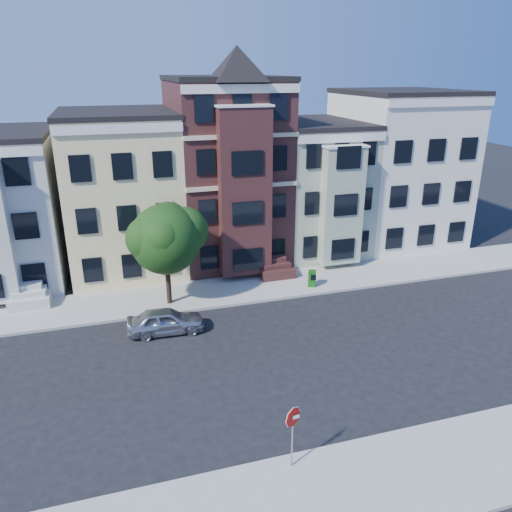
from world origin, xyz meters
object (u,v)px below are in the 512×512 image
object	(u,v)px
newspaper_box	(312,278)
stop_sign	(292,433)
street_tree	(166,244)
parked_car	(166,321)

from	to	relation	value
newspaper_box	stop_sign	distance (m)	15.04
newspaper_box	stop_sign	size ratio (longest dim) A/B	0.38
street_tree	parked_car	xyz separation A→B (m)	(-0.60, -3.14, -3.06)
street_tree	stop_sign	distance (m)	14.15
street_tree	newspaper_box	bearing A→B (deg)	-1.43
stop_sign	street_tree	bearing A→B (deg)	92.28
newspaper_box	stop_sign	world-z (taller)	stop_sign
street_tree	newspaper_box	world-z (taller)	street_tree
stop_sign	parked_car	bearing A→B (deg)	97.99
parked_car	newspaper_box	world-z (taller)	parked_car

